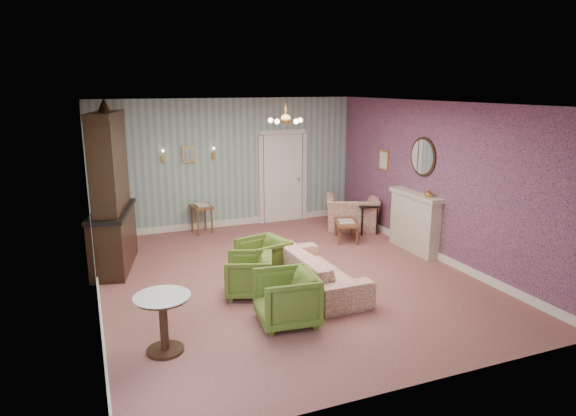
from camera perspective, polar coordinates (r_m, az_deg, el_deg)
name	(u,v)px	position (r m, az deg, el deg)	size (l,w,h in m)	color
floor	(286,277)	(8.71, -0.24, -7.75)	(7.00, 7.00, 0.00)	#995C59
ceiling	(286,103)	(8.11, -0.26, 11.69)	(7.00, 7.00, 0.00)	white
wall_back	(229,164)	(11.57, -6.70, 4.97)	(6.00, 6.00, 0.00)	gray
wall_front	(413,261)	(5.32, 13.91, -5.76)	(6.00, 6.00, 0.00)	gray
wall_left	(90,210)	(7.73, -21.38, -0.23)	(7.00, 7.00, 0.00)	gray
wall_right	(436,181)	(9.78, 16.33, 2.93)	(7.00, 7.00, 0.00)	gray
wall_right_floral	(436,181)	(9.78, 16.26, 2.92)	(7.00, 7.00, 0.00)	#C26178
door	(283,176)	(11.99, -0.59, 3.58)	(1.12, 0.12, 2.16)	white
olive_chair_a	(286,296)	(6.97, -0.20, -9.85)	(0.78, 0.73, 0.80)	#546F26
olive_chair_b	(249,273)	(7.90, -4.44, -7.30)	(0.70, 0.65, 0.72)	#546F26
olive_chair_c	(263,256)	(8.59, -2.79, -5.43)	(0.72, 0.68, 0.74)	#546F26
sofa_chintz	(319,264)	(8.13, 3.46, -6.28)	(2.11, 0.62, 0.82)	#AC4545
wingback_chair	(352,207)	(11.49, 7.24, 0.08)	(1.15, 0.75, 1.00)	#AC4545
dresser	(109,187)	(9.30, -19.42, 2.19)	(0.60, 1.75, 2.91)	black
fireplace	(414,222)	(10.20, 14.00, -1.52)	(0.30, 1.40, 1.16)	beige
mantel_vase	(428,193)	(9.73, 15.50, 1.62)	(0.15, 0.15, 0.15)	gold
oval_mirror	(423,157)	(10.01, 14.89, 5.58)	(0.04, 0.76, 0.84)	white
framed_print	(384,160)	(11.15, 10.72, 5.28)	(0.04, 0.34, 0.42)	gold
coffee_table	(346,231)	(10.71, 6.53, -2.55)	(0.45, 0.81, 0.41)	brown
side_table_black	(366,219)	(11.24, 8.80, -1.20)	(0.44, 0.44, 0.65)	black
pedestal_table	(164,324)	(6.47, -13.78, -12.50)	(0.68, 0.68, 0.74)	black
nesting_table	(202,218)	(11.29, -9.67, -1.13)	(0.40, 0.51, 0.67)	brown
gilt_mirror_back	(189,155)	(11.29, -11.10, 5.88)	(0.28, 0.06, 0.36)	gold
sconce_left	(163,156)	(11.18, -13.86, 5.67)	(0.16, 0.12, 0.30)	gold
sconce_right	(214,154)	(11.39, -8.36, 6.06)	(0.16, 0.12, 0.30)	gold
chandelier	(286,121)	(8.13, -0.26, 9.78)	(0.56, 0.56, 0.36)	gold
burgundy_cushion	(354,210)	(11.34, 7.38, -0.22)	(0.38, 0.10, 0.38)	maroon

